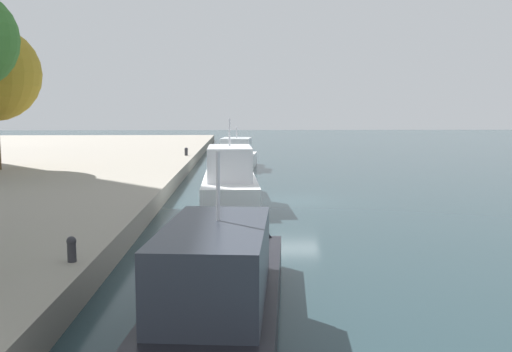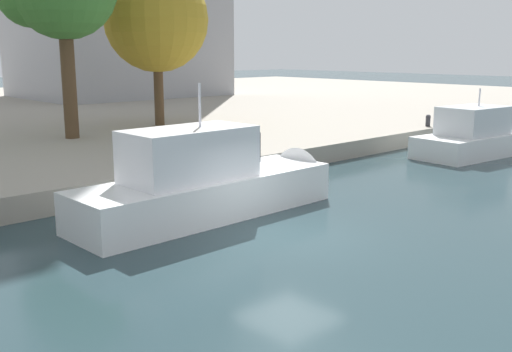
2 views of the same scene
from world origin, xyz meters
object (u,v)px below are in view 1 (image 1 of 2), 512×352
(motor_yacht_1, at_px, (230,184))
(mooring_bollard_1, at_px, (72,248))
(motor_yacht_0, at_px, (223,291))
(motor_yacht_2, at_px, (238,159))
(mooring_bollard_0, at_px, (186,151))

(motor_yacht_1, bearing_deg, mooring_bollard_1, 164.53)
(motor_yacht_0, distance_m, motor_yacht_1, 16.05)
(mooring_bollard_1, bearing_deg, motor_yacht_2, -7.47)
(motor_yacht_0, distance_m, motor_yacht_2, 33.07)
(motor_yacht_0, distance_m, mooring_bollard_1, 4.15)
(motor_yacht_2, relative_size, mooring_bollard_1, 13.65)
(mooring_bollard_0, height_order, mooring_bollard_1, mooring_bollard_0)
(motor_yacht_2, distance_m, mooring_bollard_0, 4.66)
(motor_yacht_0, relative_size, motor_yacht_2, 1.23)
(motor_yacht_1, bearing_deg, mooring_bollard_0, 10.64)
(motor_yacht_0, bearing_deg, motor_yacht_1, 5.56)
(motor_yacht_2, height_order, mooring_bollard_0, motor_yacht_2)
(motor_yacht_0, height_order, mooring_bollard_0, motor_yacht_0)
(mooring_bollard_0, bearing_deg, motor_yacht_1, -168.28)
(mooring_bollard_0, bearing_deg, motor_yacht_2, -111.28)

